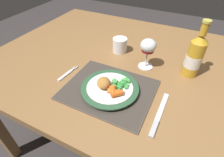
# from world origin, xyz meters

# --- Properties ---
(ground_plane) EXTENTS (6.00, 6.00, 0.00)m
(ground_plane) POSITION_xyz_m (0.00, 0.00, 0.00)
(ground_plane) COLOR #383333
(dining_table) EXTENTS (1.53, 1.04, 0.74)m
(dining_table) POSITION_xyz_m (0.00, 0.00, 0.67)
(dining_table) COLOR olive
(dining_table) RESTS_ON ground
(placemat) EXTENTS (0.36, 0.29, 0.01)m
(placemat) POSITION_xyz_m (-0.05, -0.25, 0.74)
(placemat) COLOR brown
(placemat) RESTS_ON dining_table
(dinner_plate) EXTENTS (0.23, 0.23, 0.02)m
(dinner_plate) POSITION_xyz_m (-0.04, -0.25, 0.76)
(dinner_plate) COLOR white
(dinner_plate) RESTS_ON placemat
(breaded_croquettes) EXTENTS (0.08, 0.08, 0.04)m
(breaded_croquettes) POSITION_xyz_m (-0.06, -0.26, 0.78)
(breaded_croquettes) COLOR #B77F3D
(breaded_croquettes) RESTS_ON dinner_plate
(green_beans_pile) EXTENTS (0.08, 0.09, 0.02)m
(green_beans_pile) POSITION_xyz_m (-0.00, -0.22, 0.77)
(green_beans_pile) COLOR #4CA84C
(green_beans_pile) RESTS_ON dinner_plate
(glazed_carrots) EXTENTS (0.08, 0.06, 0.02)m
(glazed_carrots) POSITION_xyz_m (-0.01, -0.28, 0.78)
(glazed_carrots) COLOR orange
(glazed_carrots) RESTS_ON dinner_plate
(fork) EXTENTS (0.03, 0.13, 0.01)m
(fork) POSITION_xyz_m (-0.27, -0.24, 0.74)
(fork) COLOR silver
(fork) RESTS_ON dining_table
(table_knife) EXTENTS (0.02, 0.22, 0.01)m
(table_knife) POSITION_xyz_m (0.17, -0.29, 0.74)
(table_knife) COLOR silver
(table_knife) RESTS_ON dining_table
(wine_glass) EXTENTS (0.07, 0.07, 0.15)m
(wine_glass) POSITION_xyz_m (0.04, -0.02, 0.85)
(wine_glass) COLOR silver
(wine_glass) RESTS_ON dining_table
(bottle) EXTENTS (0.07, 0.07, 0.25)m
(bottle) POSITION_xyz_m (0.24, 0.01, 0.84)
(bottle) COLOR gold
(bottle) RESTS_ON dining_table
(drinking_cup) EXTENTS (0.08, 0.08, 0.08)m
(drinking_cup) POSITION_xyz_m (-0.13, 0.06, 0.78)
(drinking_cup) COLOR white
(drinking_cup) RESTS_ON dining_table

